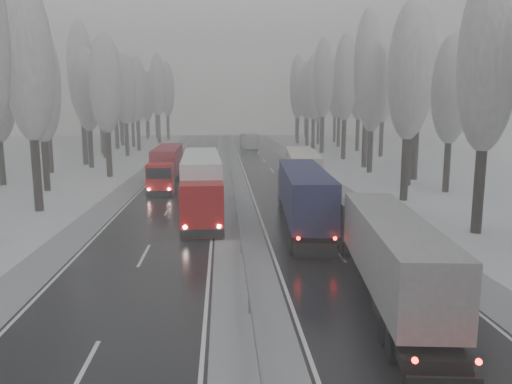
{
  "coord_description": "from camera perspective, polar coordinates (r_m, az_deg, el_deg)",
  "views": [
    {
      "loc": [
        -0.99,
        -14.13,
        7.85
      ],
      "look_at": [
        1.26,
        19.08,
        2.2
      ],
      "focal_mm": 35.0,
      "sensor_mm": 36.0,
      "label": 1
    }
  ],
  "objects": [
    {
      "name": "median_guardrail",
      "position": [
        44.72,
        -2.55,
        0.29
      ],
      "size": [
        0.12,
        200.0,
        0.76
      ],
      "color": "slate",
      "rests_on": "ground"
    },
    {
      "name": "tree_39",
      "position": [
        136.76,
        5.71,
        10.67
      ],
      "size": [
        3.6,
        3.6,
        16.19
      ],
      "color": "black",
      "rests_on": "ground"
    },
    {
      "name": "tree_73",
      "position": [
        108.73,
        -15.2,
        11.02
      ],
      "size": [
        3.6,
        3.6,
        17.22
      ],
      "color": "black",
      "rests_on": "ground"
    },
    {
      "name": "tree_72",
      "position": [
        104.24,
        -14.02,
        10.4
      ],
      "size": [
        3.6,
        3.6,
        15.11
      ],
      "color": "black",
      "rests_on": "ground"
    },
    {
      "name": "tree_34",
      "position": [
        111.76,
        4.83,
        11.4
      ],
      "size": [
        3.6,
        3.6,
        17.63
      ],
      "color": "black",
      "rests_on": "ground"
    },
    {
      "name": "tree_64",
      "position": [
        69.07,
        -18.7,
        10.88
      ],
      "size": [
        3.6,
        3.6,
        15.42
      ],
      "color": "black",
      "rests_on": "ground"
    },
    {
      "name": "tree_78",
      "position": [
        130.59,
        -11.39,
        11.53
      ],
      "size": [
        3.6,
        3.6,
        19.55
      ],
      "color": "black",
      "rests_on": "ground"
    },
    {
      "name": "ground",
      "position": [
        16.2,
        0.13,
        -19.35
      ],
      "size": [
        260.0,
        260.0,
        0.0
      ],
      "primitive_type": "plane",
      "color": "white",
      "rests_on": "ground"
    },
    {
      "name": "tree_67",
      "position": [
        82.65,
        -17.19,
        11.42
      ],
      "size": [
        3.6,
        3.6,
        17.09
      ],
      "color": "black",
      "rests_on": "ground"
    },
    {
      "name": "tree_27",
      "position": [
        83.54,
        14.36,
        11.75
      ],
      "size": [
        3.6,
        3.6,
        17.62
      ],
      "color": "black",
      "rests_on": "ground"
    },
    {
      "name": "tree_32",
      "position": [
        104.89,
        5.92,
        11.4
      ],
      "size": [
        3.6,
        3.6,
        17.33
      ],
      "color": "black",
      "rests_on": "ground"
    },
    {
      "name": "tree_28",
      "position": [
        87.95,
        7.69,
        12.67
      ],
      "size": [
        3.6,
        3.6,
        19.62
      ],
      "color": "black",
      "rests_on": "ground"
    },
    {
      "name": "tree_31",
      "position": [
        102.64,
        9.55,
        11.8
      ],
      "size": [
        3.6,
        3.6,
        18.58
      ],
      "color": "black",
      "rests_on": "ground"
    },
    {
      "name": "tree_20",
      "position": [
        52.84,
        17.45,
        11.69
      ],
      "size": [
        3.6,
        3.6,
        15.71
      ],
      "color": "black",
      "rests_on": "ground"
    },
    {
      "name": "tree_24",
      "position": [
        68.05,
        12.63,
        13.9
      ],
      "size": [
        3.6,
        3.6,
        20.49
      ],
      "color": "black",
      "rests_on": "ground"
    },
    {
      "name": "truck_red_white",
      "position": [
        37.32,
        -6.25,
        1.37
      ],
      "size": [
        3.34,
        16.95,
        4.32
      ],
      "rotation": [
        0.0,
        0.0,
        0.04
      ],
      "color": "#A0080A",
      "rests_on": "ground"
    },
    {
      "name": "tree_29",
      "position": [
        93.49,
        11.7,
        11.78
      ],
      "size": [
        3.6,
        3.6,
        18.11
      ],
      "color": "black",
      "rests_on": "ground"
    },
    {
      "name": "tree_60",
      "position": [
        51.18,
        -23.42,
        10.8
      ],
      "size": [
        3.6,
        3.6,
        14.84
      ],
      "color": "black",
      "rests_on": "ground"
    },
    {
      "name": "median_slush",
      "position": [
        44.83,
        -2.55,
        -0.44
      ],
      "size": [
        3.0,
        200.0,
        0.04
      ],
      "primitive_type": "cube",
      "color": "#94959B",
      "rests_on": "ground"
    },
    {
      "name": "truck_grey_tarp",
      "position": [
        21.54,
        14.66,
        -6.14
      ],
      "size": [
        3.75,
        14.21,
        3.61
      ],
      "rotation": [
        0.0,
        0.0,
        -0.11
      ],
      "color": "#4F4F54",
      "rests_on": "ground"
    },
    {
      "name": "tree_23",
      "position": [
        68.22,
        17.26,
        9.98
      ],
      "size": [
        3.6,
        3.6,
        13.55
      ],
      "color": "black",
      "rests_on": "ground"
    },
    {
      "name": "tree_35",
      "position": [
        117.42,
        9.07,
        11.43
      ],
      "size": [
        3.6,
        3.6,
        18.25
      ],
      "color": "black",
      "rests_on": "ground"
    },
    {
      "name": "tree_65",
      "position": [
        73.52,
        -19.39,
        12.76
      ],
      "size": [
        3.6,
        3.6,
        19.48
      ],
      "color": "black",
      "rests_on": "ground"
    },
    {
      "name": "tree_19",
      "position": [
        49.84,
        21.46,
        10.78
      ],
      "size": [
        3.6,
        3.6,
        14.57
      ],
      "color": "black",
      "rests_on": "ground"
    },
    {
      "name": "carriageway_right",
      "position": [
        45.26,
        4.11,
        -0.36
      ],
      "size": [
        7.5,
        200.0,
        0.03
      ],
      "primitive_type": "cube",
      "color": "black",
      "rests_on": "ground"
    },
    {
      "name": "tree_33",
      "position": [
        109.34,
        7.19,
        10.3
      ],
      "size": [
        3.6,
        3.6,
        14.33
      ],
      "color": "black",
      "rests_on": "ground"
    },
    {
      "name": "tree_21",
      "position": [
        57.48,
        18.19,
        13.31
      ],
      "size": [
        3.6,
        3.6,
        18.62
      ],
      "color": "black",
      "rests_on": "ground"
    },
    {
      "name": "tree_16",
      "position": [
        33.96,
        25.05,
        13.51
      ],
      "size": [
        3.6,
        3.6,
        16.53
      ],
      "color": "black",
      "rests_on": "ground"
    },
    {
      "name": "tree_62",
      "position": [
        59.35,
        -16.83,
        11.65
      ],
      "size": [
        3.6,
        3.6,
        16.04
      ],
      "color": "black",
      "rests_on": "ground"
    },
    {
      "name": "tree_76",
      "position": [
        123.61,
        -10.14,
        11.39
      ],
      "size": [
        3.6,
        3.6,
        18.55
      ],
      "color": "black",
      "rests_on": "ground"
    },
    {
      "name": "tree_63",
      "position": [
        65.35,
        -22.97,
        11.56
      ],
      "size": [
        3.6,
        3.6,
        16.88
      ],
      "color": "black",
      "rests_on": "ground"
    },
    {
      "name": "tree_22",
      "position": [
        62.44,
        13.17,
        11.58
      ],
      "size": [
        3.6,
        3.6,
        15.86
      ],
      "color": "black",
      "rests_on": "ground"
    },
    {
      "name": "tree_26",
      "position": [
        77.77,
        10.18,
        12.62
      ],
      "size": [
        3.6,
        3.6,
        18.78
      ],
      "color": "black",
      "rests_on": "ground"
    },
    {
      "name": "tree_25",
      "position": [
        73.96,
        16.99,
        12.84
      ],
      "size": [
        3.6,
        3.6,
        19.44
      ],
      "color": "black",
      "rests_on": "ground"
    },
    {
      "name": "carriageway_left",
      "position": [
        45.03,
        -9.24,
        -0.52
      ],
      "size": [
        7.5,
        200.0,
        0.03
      ],
      "primitive_type": "cube",
      "color": "black",
      "rests_on": "ground"
    },
    {
      "name": "tree_68",
      "position": [
        84.74,
        -14.76,
        11.28
      ],
      "size": [
        3.6,
        3.6,
        16.65
      ],
      "color": "black",
      "rests_on": "ground"
    },
    {
      "name": "shoulder_right",
      "position": [
        46.2,
        10.2,
        -0.28
      ],
      "size": [
        2.4,
        200.0,
        0.04
      ],
      "primitive_type": "cube",
      "color": "#94959B",
      "rests_on": "ground"
    },
    {
      "name": "truck_red_red",
      "position": [
        52.17,
        -10.13,
        3.28
      ],
      "size": [
        2.54,
        14.82,
        3.79
      ],
      "rotation": [
        0.0,
        0.0,
        0.01
      ],
      "color": "red",
      "rests_on": "ground"
    },
    {
      "name": "tree_69",
      "position": [
        89.72,
        -17.43,
        12.15
      ],
      "size": [
        3.6,
        3.6,
        19.35
      ],
      "color": "black",
      "rests_on": "ground"
    },
    {
      "name": "tree_79",
      "position": [
        134.87,
        -12.34,
        10.76
      ],
      "size": [
        3.6,
        3.6,
        17.07
      ],
      "color": "black",
      "rests_on": "ground"
    },
    {
      "name": "tree_77",
      "position": [
        128.23,
        -12.44,
        10.04
      ],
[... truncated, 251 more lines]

